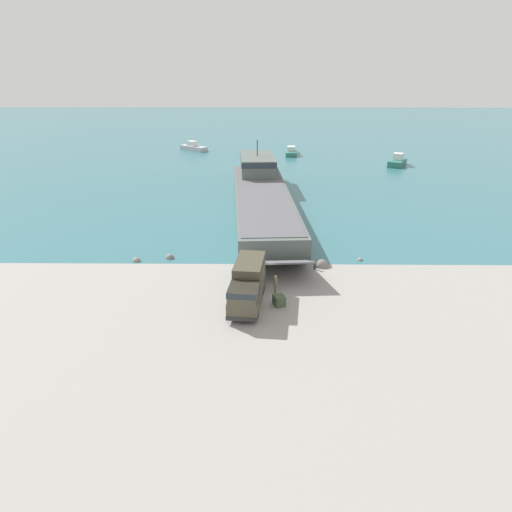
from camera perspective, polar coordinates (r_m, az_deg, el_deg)
name	(u,v)px	position (r m, az deg, el deg)	size (l,w,h in m)	color
ground_plane	(260,292)	(42.95, 0.50, -4.13)	(240.00, 240.00, 0.00)	gray
water_surface	(261,136)	(136.38, 0.63, 13.53)	(240.00, 180.00, 0.01)	#336B75
landing_craft	(261,192)	(69.28, 0.61, 7.35)	(9.58, 43.92, 7.30)	#56605B
military_truck	(248,284)	(40.37, -0.96, -3.25)	(3.08, 7.65, 3.28)	#4C4738
soldier_on_ramp	(275,283)	(42.39, 2.24, -3.08)	(0.35, 0.49, 1.66)	#6B664C
moored_boat_a	(291,152)	(108.66, 4.04, 11.80)	(2.65, 7.12, 1.83)	#2D7060
moored_boat_b	(397,162)	(100.15, 15.85, 10.34)	(4.76, 6.19, 2.30)	#2D7060
moored_boat_c	(193,147)	(114.82, -7.16, 12.23)	(6.66, 6.06, 2.00)	#B7BABF
mooring_bollard	(315,265)	(47.71, 6.73, -0.97)	(0.26, 0.26, 0.88)	#333338
cargo_crate	(279,301)	(40.56, 2.66, -5.11)	(0.83, 0.99, 0.83)	#3D4C33
shoreline_rock_a	(170,258)	(50.98, -9.81, -0.24)	(0.85, 0.85, 0.85)	gray
shoreline_rock_b	(321,266)	(48.69, 7.47, -1.15)	(1.40, 1.40, 1.40)	gray
shoreline_rock_c	(360,260)	(50.75, 11.80, -0.48)	(0.52, 0.52, 0.52)	gray
shoreline_rock_d	(137,261)	(50.89, -13.49, -0.56)	(0.78, 0.78, 0.78)	gray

